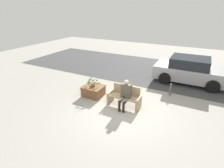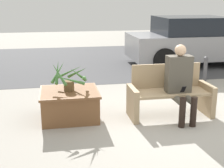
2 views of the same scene
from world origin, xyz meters
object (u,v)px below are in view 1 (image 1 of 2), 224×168
(person_seated, at_px, (125,93))
(potted_plant, at_px, (93,82))
(planter_box, at_px, (93,90))
(bench, at_px, (125,97))
(parked_car, at_px, (190,70))
(bollard_post, at_px, (171,89))

(person_seated, height_order, potted_plant, person_seated)
(planter_box, relative_size, potted_plant, 1.53)
(bench, distance_m, person_seated, 0.36)
(person_seated, bearing_deg, bench, 119.87)
(potted_plant, distance_m, parked_car, 5.59)
(potted_plant, relative_size, bollard_post, 0.98)
(bench, height_order, potted_plant, potted_plant)
(bench, distance_m, planter_box, 1.74)
(person_seated, relative_size, bollard_post, 1.94)
(person_seated, distance_m, parked_car, 4.79)
(potted_plant, distance_m, bollard_post, 3.79)
(bench, bearing_deg, person_seated, -60.13)
(bollard_post, bearing_deg, person_seated, -126.05)
(bench, bearing_deg, planter_box, 174.98)
(potted_plant, bearing_deg, parked_car, 44.91)
(planter_box, relative_size, bollard_post, 1.50)
(person_seated, bearing_deg, potted_plant, 169.55)
(bench, bearing_deg, bollard_post, 49.44)
(parked_car, bearing_deg, bench, -118.63)
(bench, xyz_separation_m, person_seated, (0.11, -0.19, 0.29))
(person_seated, height_order, bollard_post, person_seated)
(bench, relative_size, bollard_post, 2.20)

